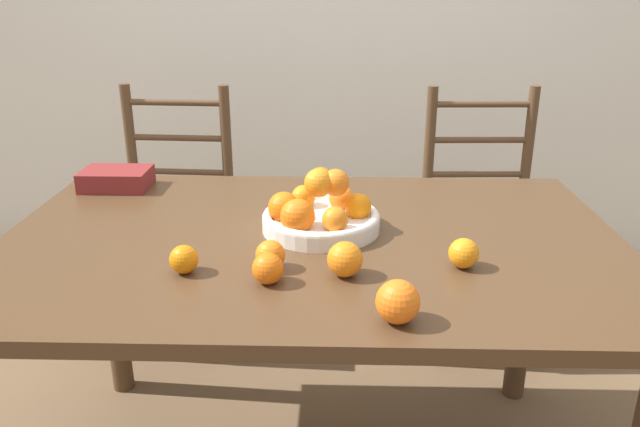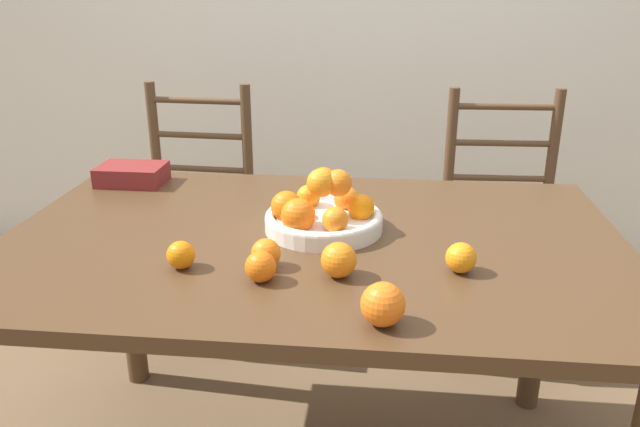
% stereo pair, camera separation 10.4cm
% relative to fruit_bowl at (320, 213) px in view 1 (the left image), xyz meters
% --- Properties ---
extents(dining_table, '(1.50, 0.97, 0.75)m').
position_rel_fruit_bowl_xyz_m(dining_table, '(-0.02, -0.04, -0.14)').
color(dining_table, '#4C331E').
rests_on(dining_table, ground_plane).
extents(fruit_bowl, '(0.29, 0.29, 0.16)m').
position_rel_fruit_bowl_xyz_m(fruit_bowl, '(0.00, 0.00, 0.00)').
color(fruit_bowl, white).
rests_on(fruit_bowl, dining_table).
extents(orange_loose_0, '(0.07, 0.07, 0.07)m').
position_rel_fruit_bowl_xyz_m(orange_loose_0, '(-0.10, -0.29, -0.01)').
color(orange_loose_0, orange).
rests_on(orange_loose_0, dining_table).
extents(orange_loose_1, '(0.06, 0.06, 0.06)m').
position_rel_fruit_bowl_xyz_m(orange_loose_1, '(-0.10, -0.22, -0.01)').
color(orange_loose_1, orange).
rests_on(orange_loose_1, dining_table).
extents(orange_loose_2, '(0.07, 0.07, 0.07)m').
position_rel_fruit_bowl_xyz_m(orange_loose_2, '(0.32, -0.20, -0.01)').
color(orange_loose_2, orange).
rests_on(orange_loose_2, dining_table).
extents(orange_loose_3, '(0.08, 0.08, 0.08)m').
position_rel_fruit_bowl_xyz_m(orange_loose_3, '(0.06, -0.25, -0.01)').
color(orange_loose_3, orange).
rests_on(orange_loose_3, dining_table).
extents(orange_loose_4, '(0.06, 0.06, 0.06)m').
position_rel_fruit_bowl_xyz_m(orange_loose_4, '(-0.28, -0.25, -0.02)').
color(orange_loose_4, orange).
rests_on(orange_loose_4, dining_table).
extents(orange_loose_5, '(0.08, 0.08, 0.08)m').
position_rel_fruit_bowl_xyz_m(orange_loose_5, '(0.15, -0.44, -0.01)').
color(orange_loose_5, orange).
rests_on(orange_loose_5, dining_table).
extents(chair_left, '(0.44, 0.42, 0.96)m').
position_rel_fruit_bowl_xyz_m(chair_left, '(-0.58, 0.77, -0.32)').
color(chair_left, '#513823').
rests_on(chair_left, ground_plane).
extents(chair_right, '(0.44, 0.42, 0.96)m').
position_rel_fruit_bowl_xyz_m(chair_right, '(0.59, 0.77, -0.32)').
color(chair_right, '#513823').
rests_on(chair_right, ground_plane).
extents(book_stack, '(0.20, 0.14, 0.06)m').
position_rel_fruit_bowl_xyz_m(book_stack, '(-0.61, 0.32, -0.02)').
color(book_stack, maroon).
rests_on(book_stack, dining_table).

